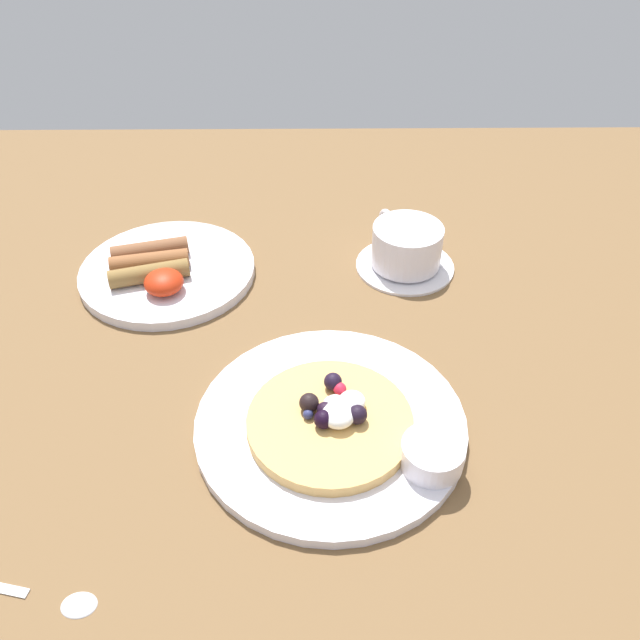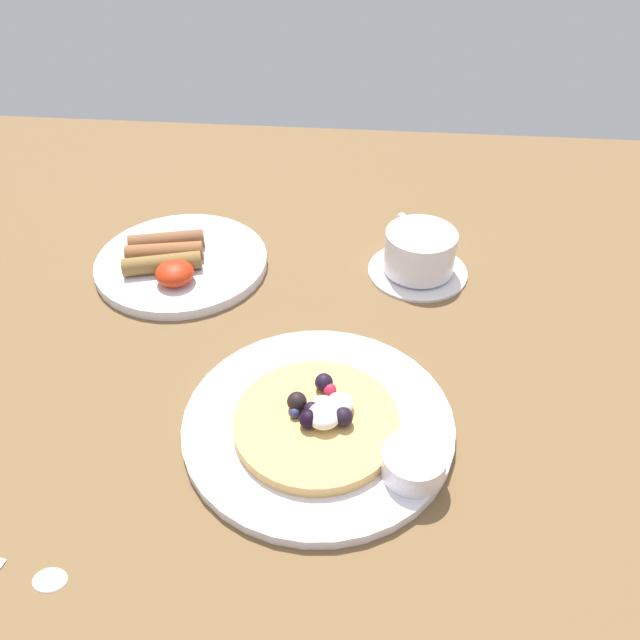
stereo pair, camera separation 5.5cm
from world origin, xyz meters
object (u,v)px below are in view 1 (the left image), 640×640
object	(u,v)px
teaspoon	(42,596)
coffee_saucer	(405,265)
syrup_ramekin	(432,455)
coffee_cup	(406,244)
pancake_plate	(331,423)
breakfast_plate	(168,271)

from	to	relation	value
teaspoon	coffee_saucer	bearing A→B (deg)	52.97
syrup_ramekin	coffee_cup	world-z (taller)	coffee_cup
pancake_plate	coffee_cup	xyz separation A→B (cm)	(10.24, 27.16, 2.86)
pancake_plate	breakfast_plate	size ratio (longest dim) A/B	1.20
pancake_plate	coffee_saucer	size ratio (longest dim) A/B	2.09
coffee_saucer	breakfast_plate	bearing A→B (deg)	-177.16
breakfast_plate	teaspoon	distance (cm)	42.72
pancake_plate	teaspoon	bearing A→B (deg)	-143.38
pancake_plate	coffee_saucer	world-z (taller)	pancake_plate
coffee_saucer	coffee_cup	world-z (taller)	coffee_cup
teaspoon	syrup_ramekin	bearing A→B (deg)	20.02
breakfast_plate	pancake_plate	bearing A→B (deg)	-51.66
pancake_plate	breakfast_plate	distance (cm)	32.54
pancake_plate	syrup_ramekin	size ratio (longest dim) A/B	4.60
pancake_plate	coffee_cup	distance (cm)	29.16
syrup_ramekin	breakfast_plate	bearing A→B (deg)	133.34
breakfast_plate	teaspoon	world-z (taller)	breakfast_plate
coffee_cup	teaspoon	xyz separation A→B (cm)	(-33.25, -44.26, -3.20)
syrup_ramekin	coffee_cup	distance (cm)	32.63
syrup_ramekin	coffee_saucer	xyz separation A→B (cm)	(1.26, 32.47, -2.15)
breakfast_plate	coffee_cup	size ratio (longest dim) A/B	1.94
breakfast_plate	coffee_saucer	distance (cm)	30.51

